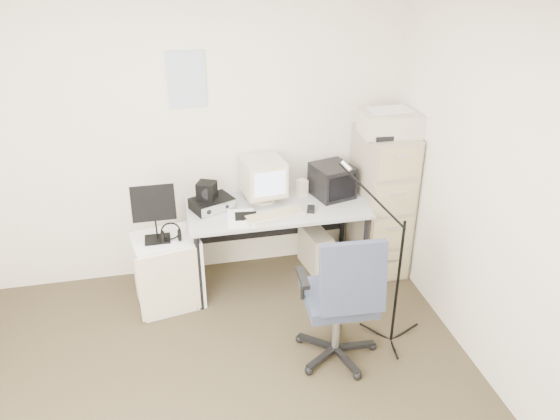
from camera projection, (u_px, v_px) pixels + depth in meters
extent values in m
cube|color=#3D331B|center=(229.00, 414.00, 3.54)|extent=(3.60, 3.60, 0.01)
cube|color=white|center=(204.00, 5.00, 2.39)|extent=(3.60, 3.60, 0.01)
cube|color=#F4E8CE|center=(193.00, 139.00, 4.53)|extent=(3.60, 0.02, 2.50)
cube|color=#F4E8CE|center=(515.00, 216.00, 3.31)|extent=(0.02, 3.60, 2.50)
cube|color=white|center=(186.00, 79.00, 4.28)|extent=(0.30, 0.02, 0.44)
cube|color=#9E9484|center=(381.00, 202.00, 4.82)|extent=(0.40, 0.60, 1.30)
cube|color=beige|center=(391.00, 123.00, 4.43)|extent=(0.52, 0.38, 0.19)
cube|color=#ADADAD|center=(277.00, 243.00, 4.75)|extent=(1.50, 0.70, 0.73)
cube|color=beige|center=(263.00, 180.00, 4.59)|extent=(0.38, 0.39, 0.37)
cube|color=black|center=(332.00, 181.00, 4.70)|extent=(0.38, 0.39, 0.28)
cube|color=beige|center=(302.00, 188.00, 4.72)|extent=(0.10, 0.10, 0.15)
cube|color=beige|center=(274.00, 216.00, 4.39)|extent=(0.52, 0.27, 0.03)
cube|color=black|center=(311.00, 209.00, 4.49)|extent=(0.09, 0.12, 0.03)
cube|color=black|center=(212.00, 204.00, 4.51)|extent=(0.39, 0.34, 0.09)
cube|color=black|center=(207.00, 190.00, 4.46)|extent=(0.19, 0.18, 0.14)
cube|color=white|center=(241.00, 218.00, 4.36)|extent=(0.24, 0.31, 0.02)
cube|color=beige|center=(315.00, 249.00, 4.99)|extent=(0.24, 0.43, 0.38)
cube|color=#323A55|center=(338.00, 295.00, 3.79)|extent=(0.65, 0.65, 1.07)
cube|color=white|center=(168.00, 271.00, 4.46)|extent=(0.57, 0.49, 0.62)
cube|color=black|center=(155.00, 213.00, 4.17)|extent=(0.36, 0.24, 0.48)
torus|color=black|center=(171.00, 235.00, 4.25)|extent=(0.22, 0.22, 0.03)
cylinder|color=black|center=(400.00, 265.00, 3.87)|extent=(0.03, 0.03, 1.35)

